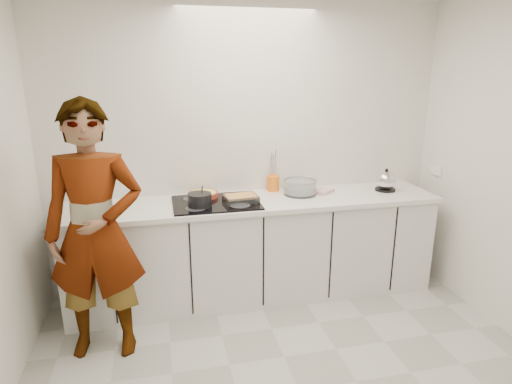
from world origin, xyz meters
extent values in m
cube|color=silver|center=(0.00, 1.60, 1.30)|extent=(3.60, 0.00, 2.60)
cube|color=white|center=(1.79, 1.33, 1.07)|extent=(0.02, 0.15, 0.09)
cube|color=silver|center=(0.00, 1.28, 0.43)|extent=(3.20, 0.58, 0.87)
cube|color=white|center=(0.00, 1.28, 0.89)|extent=(3.24, 0.64, 0.04)
cube|color=black|center=(-0.35, 1.26, 0.92)|extent=(0.72, 0.54, 0.01)
cylinder|color=#AC3928|center=(-0.44, 1.43, 0.94)|extent=(0.29, 0.29, 0.04)
cylinder|color=#FFEE5A|center=(-0.44, 1.43, 0.96)|extent=(0.25, 0.25, 0.01)
cylinder|color=black|center=(-0.49, 1.17, 0.98)|extent=(0.22, 0.22, 0.11)
cylinder|color=silver|center=(-0.47, 1.19, 1.03)|extent=(0.02, 0.08, 0.17)
cube|color=silver|center=(-0.14, 1.23, 0.95)|extent=(0.30, 0.23, 0.05)
cube|color=#E09F5D|center=(-0.14, 1.23, 0.97)|extent=(0.27, 0.20, 0.02)
cylinder|color=silver|center=(0.43, 1.36, 0.98)|extent=(0.31, 0.31, 0.14)
cylinder|color=white|center=(0.43, 1.36, 0.96)|extent=(0.26, 0.26, 0.06)
cube|color=white|center=(0.65, 1.37, 0.93)|extent=(0.24, 0.23, 0.03)
cylinder|color=black|center=(1.25, 1.31, 0.92)|extent=(0.22, 0.22, 0.02)
sphere|color=silver|center=(1.25, 1.31, 1.01)|extent=(0.21, 0.21, 0.18)
sphere|color=black|center=(1.25, 1.31, 1.11)|extent=(0.04, 0.04, 0.03)
cylinder|color=orange|center=(0.22, 1.53, 0.98)|extent=(0.15, 0.15, 0.14)
imported|color=silver|center=(-1.25, 0.75, 0.92)|extent=(0.71, 0.51, 1.84)
camera|label=1|loc=(-0.78, -2.17, 2.00)|focal=30.00mm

